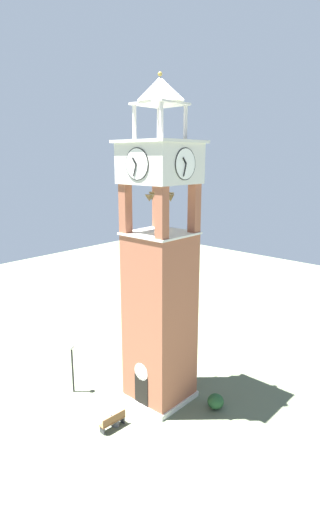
% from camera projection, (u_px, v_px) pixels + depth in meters
% --- Properties ---
extents(ground, '(80.00, 80.00, 0.00)m').
position_uv_depth(ground, '(160.00, 397.00, 26.32)').
color(ground, '#5B664C').
extents(clock_tower, '(4.00, 4.00, 19.72)m').
position_uv_depth(clock_tower, '(160.00, 281.00, 24.43)').
color(clock_tower, '#93543D').
rests_on(clock_tower, ground).
extents(park_bench, '(0.55, 1.63, 0.95)m').
position_uv_depth(park_bench, '(113.00, 421.00, 23.17)').
color(park_bench, brown).
rests_on(park_bench, ground).
extents(lamp_post, '(0.36, 0.36, 3.44)m').
position_uv_depth(lamp_post, '(72.00, 359.00, 26.37)').
color(lamp_post, black).
rests_on(lamp_post, ground).
extents(trash_bin, '(0.52, 0.52, 0.80)m').
position_uv_depth(trash_bin, '(115.00, 419.00, 23.49)').
color(trash_bin, '#4C4C51').
rests_on(trash_bin, ground).
extents(shrub_near_entry, '(1.02, 1.02, 0.94)m').
position_uv_depth(shrub_near_entry, '(216.00, 401.00, 25.05)').
color(shrub_near_entry, '#234C28').
rests_on(shrub_near_entry, ground).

